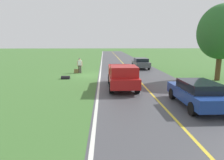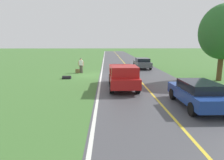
# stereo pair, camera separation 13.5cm
# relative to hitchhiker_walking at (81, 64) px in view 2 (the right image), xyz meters

# --- Properties ---
(ground_plane) EXTENTS (200.00, 200.00, 0.00)m
(ground_plane) POSITION_rel_hitchhiker_walking_xyz_m (-1.21, 1.70, -0.98)
(ground_plane) COLOR #427033
(road_surface) EXTENTS (7.68, 120.00, 0.00)m
(road_surface) POSITION_rel_hitchhiker_walking_xyz_m (-6.00, 1.70, -0.98)
(road_surface) COLOR #47474C
(road_surface) RESTS_ON ground
(lane_edge_line) EXTENTS (0.16, 117.60, 0.00)m
(lane_edge_line) POSITION_rel_hitchhiker_walking_xyz_m (-2.34, 1.70, -0.98)
(lane_edge_line) COLOR silver
(lane_edge_line) RESTS_ON ground
(lane_centre_line) EXTENTS (0.14, 117.60, 0.00)m
(lane_centre_line) POSITION_rel_hitchhiker_walking_xyz_m (-6.00, 1.70, -0.98)
(lane_centre_line) COLOR gold
(lane_centre_line) RESTS_ON ground
(hitchhiker_walking) EXTENTS (0.62, 0.52, 1.75)m
(hitchhiker_walking) POSITION_rel_hitchhiker_walking_xyz_m (0.00, 0.00, 0.00)
(hitchhiker_walking) COLOR #4C473D
(hitchhiker_walking) RESTS_ON ground
(suitcase_carried) EXTENTS (0.47, 0.21, 0.46)m
(suitcase_carried) POSITION_rel_hitchhiker_walking_xyz_m (0.42, 0.07, -0.75)
(suitcase_carried) COLOR brown
(suitcase_carried) RESTS_ON ground
(pickup_truck_passing) EXTENTS (2.10, 5.40, 1.82)m
(pickup_truck_passing) POSITION_rel_hitchhiker_walking_xyz_m (-4.16, 7.92, -0.01)
(pickup_truck_passing) COLOR #B21919
(pickup_truck_passing) RESTS_ON ground
(tree_far_side_near) EXTENTS (4.21, 4.21, 6.81)m
(tree_far_side_near) POSITION_rel_hitchhiker_walking_xyz_m (-13.30, 4.96, 3.39)
(tree_far_side_near) COLOR brown
(tree_far_side_near) RESTS_ON ground
(sedan_near_oncoming) EXTENTS (1.94, 4.41, 1.41)m
(sedan_near_oncoming) POSITION_rel_hitchhiker_walking_xyz_m (-7.75, -3.77, -0.23)
(sedan_near_oncoming) COLOR #4C5156
(sedan_near_oncoming) RESTS_ON ground
(sedan_mid_oncoming) EXTENTS (1.93, 4.40, 1.41)m
(sedan_mid_oncoming) POSITION_rel_hitchhiker_walking_xyz_m (-7.83, 12.32, -0.23)
(sedan_mid_oncoming) COLOR navy
(sedan_mid_oncoming) RESTS_ON ground
(drainage_culvert) EXTENTS (0.80, 0.60, 0.60)m
(drainage_culvert) POSITION_rel_hitchhiker_walking_xyz_m (0.94, 3.71, -0.98)
(drainage_culvert) COLOR black
(drainage_culvert) RESTS_ON ground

